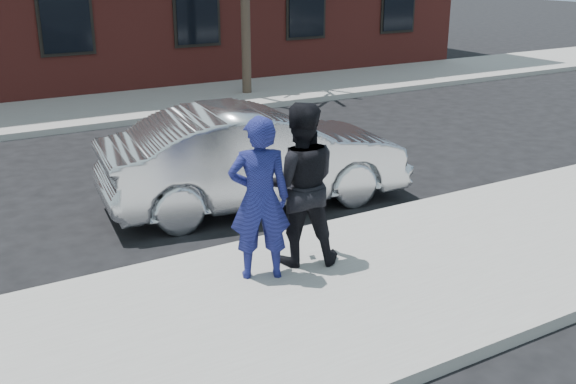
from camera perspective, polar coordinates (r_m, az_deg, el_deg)
ground at (r=8.24m, az=3.95°, el=-8.23°), size 100.00×100.00×0.00m
near_sidewalk at (r=8.02m, az=4.98°, el=-8.45°), size 50.00×3.50×0.15m
near_curb at (r=9.39m, az=-1.39°, el=-4.08°), size 50.00×0.10×0.15m
far_sidewalk at (r=18.13m, az=-16.68°, el=6.61°), size 50.00×3.50×0.15m
far_curb at (r=16.42m, az=-15.08°, el=5.51°), size 50.00×0.10×0.15m
silver_sedan at (r=10.72m, az=-2.76°, el=3.01°), size 5.03×2.28×1.60m
man_hoodie at (r=7.84m, az=-2.43°, el=-0.56°), size 0.85×0.72×1.98m
man_peacoat at (r=8.23m, az=1.00°, el=0.65°), size 1.22×1.11×2.04m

